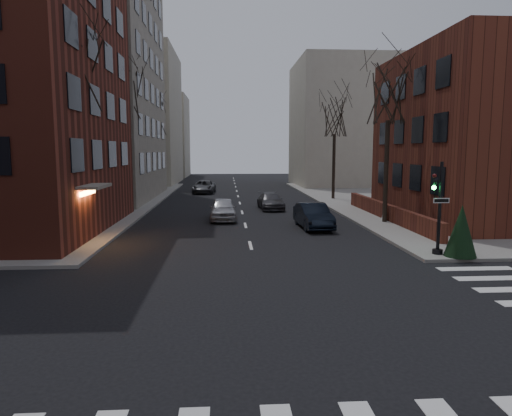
# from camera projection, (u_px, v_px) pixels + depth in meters

# --- Properties ---
(ground) EXTENTS (160.00, 160.00, 0.00)m
(ground) POSITION_uv_depth(u_px,v_px,m) (278.00, 354.00, 10.45)
(ground) COLOR black
(ground) RESTS_ON ground
(building_left_tan) EXTENTS (18.00, 18.00, 28.00)m
(building_left_tan) POSITION_uv_depth(u_px,v_px,m) (50.00, 46.00, 41.25)
(building_left_tan) COLOR gray
(building_left_tan) RESTS_ON ground
(building_right_brick) EXTENTS (12.00, 14.00, 11.00)m
(building_right_brick) POSITION_uv_depth(u_px,v_px,m) (498.00, 137.00, 29.62)
(building_right_brick) COLOR #60291C
(building_right_brick) RESTS_ON ground
(low_wall_right) EXTENTS (0.35, 16.00, 1.00)m
(low_wall_right) POSITION_uv_depth(u_px,v_px,m) (387.00, 212.00, 29.77)
(low_wall_right) COLOR #60291C
(low_wall_right) RESTS_ON sidewalk_far_right
(building_distant_la) EXTENTS (14.00, 16.00, 18.00)m
(building_distant_la) POSITION_uv_depth(u_px,v_px,m) (125.00, 118.00, 62.80)
(building_distant_la) COLOR #B4AD98
(building_distant_la) RESTS_ON ground
(building_distant_ra) EXTENTS (14.00, 14.00, 16.00)m
(building_distant_ra) POSITION_uv_depth(u_px,v_px,m) (349.00, 124.00, 59.89)
(building_distant_ra) COLOR #B4AD98
(building_distant_ra) RESTS_ON ground
(building_distant_lb) EXTENTS (10.00, 12.00, 14.00)m
(building_distant_lb) POSITION_uv_depth(u_px,v_px,m) (159.00, 137.00, 80.01)
(building_distant_lb) COLOR #B4AD98
(building_distant_lb) RESTS_ON ground
(traffic_signal) EXTENTS (0.76, 0.44, 4.00)m
(traffic_signal) POSITION_uv_depth(u_px,v_px,m) (438.00, 214.00, 19.62)
(traffic_signal) COLOR black
(traffic_signal) RESTS_ON sidewalk_far_right
(tree_left_a) EXTENTS (4.18, 4.18, 10.26)m
(tree_left_a) POSITION_uv_depth(u_px,v_px,m) (72.00, 73.00, 22.67)
(tree_left_a) COLOR #2D231C
(tree_left_a) RESTS_ON sidewalk_far_left
(tree_left_b) EXTENTS (4.40, 4.40, 10.80)m
(tree_left_b) POSITION_uv_depth(u_px,v_px,m) (125.00, 93.00, 34.50)
(tree_left_b) COLOR #2D231C
(tree_left_b) RESTS_ON sidewalk_far_left
(tree_left_c) EXTENTS (3.96, 3.96, 9.72)m
(tree_left_c) POSITION_uv_depth(u_px,v_px,m) (154.00, 118.00, 48.47)
(tree_left_c) COLOR #2D231C
(tree_left_c) RESTS_ON sidewalk_far_left
(tree_right_a) EXTENTS (3.96, 3.96, 9.72)m
(tree_right_a) POSITION_uv_depth(u_px,v_px,m) (389.00, 94.00, 27.81)
(tree_right_a) COLOR #2D231C
(tree_right_a) RESTS_ON sidewalk_far_right
(tree_right_b) EXTENTS (3.74, 3.74, 9.18)m
(tree_right_b) POSITION_uv_depth(u_px,v_px,m) (335.00, 118.00, 41.73)
(tree_right_b) COLOR #2D231C
(tree_right_b) RESTS_ON sidewalk_far_right
(streetlamp_near) EXTENTS (0.36, 0.36, 6.28)m
(streetlamp_near) POSITION_uv_depth(u_px,v_px,m) (123.00, 156.00, 31.16)
(streetlamp_near) COLOR black
(streetlamp_near) RESTS_ON sidewalk_far_left
(streetlamp_far) EXTENTS (0.36, 0.36, 6.28)m
(streetlamp_far) POSITION_uv_depth(u_px,v_px,m) (163.00, 154.00, 50.96)
(streetlamp_far) COLOR black
(streetlamp_far) RESTS_ON sidewalk_far_left
(parked_sedan) EXTENTS (1.83, 4.60, 1.49)m
(parked_sedan) POSITION_uv_depth(u_px,v_px,m) (313.00, 216.00, 27.19)
(parked_sedan) COLOR black
(parked_sedan) RESTS_ON ground
(car_lane_silver) EXTENTS (1.76, 4.31, 1.47)m
(car_lane_silver) POSITION_uv_depth(u_px,v_px,m) (223.00, 209.00, 30.38)
(car_lane_silver) COLOR #A6A6AB
(car_lane_silver) RESTS_ON ground
(car_lane_gray) EXTENTS (2.03, 4.49, 1.27)m
(car_lane_gray) POSITION_uv_depth(u_px,v_px,m) (271.00, 201.00, 35.97)
(car_lane_gray) COLOR #39383D
(car_lane_gray) RESTS_ON ground
(car_lane_far) EXTENTS (2.52, 5.03, 1.37)m
(car_lane_far) POSITION_uv_depth(u_px,v_px,m) (204.00, 187.00, 49.41)
(car_lane_far) COLOR #45454B
(car_lane_far) RESTS_ON ground
(sandwich_board) EXTENTS (0.49, 0.63, 0.93)m
(sandwich_board) POSITION_uv_depth(u_px,v_px,m) (387.00, 213.00, 29.34)
(sandwich_board) COLOR silver
(sandwich_board) RESTS_ON sidewalk_far_right
(evergreen_shrub) EXTENTS (1.65, 1.65, 2.20)m
(evergreen_shrub) POSITION_uv_depth(u_px,v_px,m) (461.00, 231.00, 19.26)
(evergreen_shrub) COLOR black
(evergreen_shrub) RESTS_ON sidewalk_far_right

